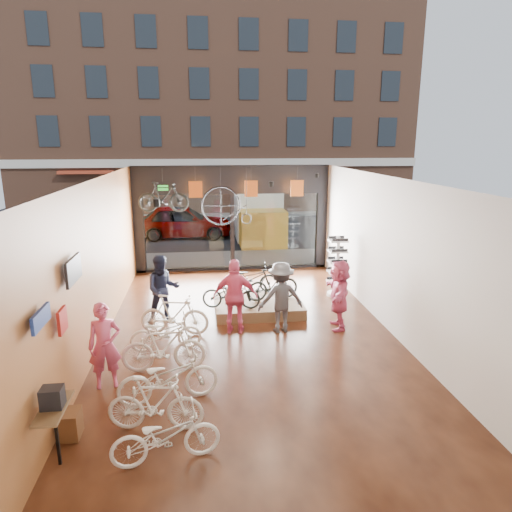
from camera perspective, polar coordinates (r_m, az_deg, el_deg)
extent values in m
cube|color=black|center=(11.39, -0.77, -9.92)|extent=(7.00, 12.00, 0.04)
cube|color=black|center=(10.43, -0.85, 9.73)|extent=(7.00, 12.00, 0.04)
cube|color=#A66733|center=(10.97, -19.43, -1.06)|extent=(0.04, 12.00, 3.80)
cube|color=beige|center=(11.65, 16.68, 0.02)|extent=(0.04, 12.00, 3.80)
cube|color=beige|center=(5.22, 6.53, -17.40)|extent=(7.00, 0.04, 3.80)
cube|color=#198C26|center=(16.35, -11.54, 8.35)|extent=(0.35, 0.06, 0.18)
cube|color=black|center=(25.78, -4.33, 3.76)|extent=(30.00, 18.00, 0.02)
cube|color=slate|center=(18.16, -3.19, -0.42)|extent=(30.00, 2.40, 0.12)
cube|color=slate|center=(29.71, -4.69, 5.28)|extent=(30.00, 2.00, 0.12)
cube|color=brown|center=(31.95, -5.14, 18.37)|extent=(26.00, 5.00, 14.00)
imported|color=gray|center=(22.68, -9.22, 4.30)|extent=(4.77, 1.92, 1.63)
imported|color=beige|center=(7.31, -11.22, -21.22)|extent=(1.68, 0.82, 0.85)
imported|color=beige|center=(7.97, -12.47, -17.59)|extent=(1.63, 0.66, 0.95)
imported|color=beige|center=(8.68, -10.92, -14.66)|extent=(1.92, 0.99, 0.96)
imported|color=beige|center=(9.72, -11.49, -11.16)|extent=(1.72, 0.49, 1.03)
imported|color=beige|center=(10.65, -11.21, -9.39)|extent=(1.64, 0.72, 0.84)
imported|color=beige|center=(11.39, -10.19, -7.24)|extent=(1.76, 0.80, 1.02)
cube|color=brown|center=(12.84, 0.26, -6.25)|extent=(2.40, 1.80, 0.30)
imported|color=black|center=(12.12, -3.13, -4.72)|extent=(1.62, 0.81, 0.81)
imported|color=black|center=(12.75, 2.12, -3.54)|extent=(1.56, 0.75, 0.90)
imported|color=black|center=(13.34, -0.70, -2.82)|extent=(1.68, 0.71, 0.86)
imported|color=#CC4C72|center=(9.30, -18.39, -10.57)|extent=(0.69, 0.53, 1.70)
imported|color=#161C33|center=(12.06, -11.57, -4.10)|extent=(0.99, 0.83, 1.81)
imported|color=#CC4C72|center=(11.20, -2.59, -5.08)|extent=(1.16, 0.63, 1.88)
imported|color=#3F3F44|center=(11.30, 3.13, -5.19)|extent=(1.22, 0.79, 1.77)
imported|color=#CC4C72|center=(11.68, 10.34, -4.75)|extent=(0.81, 1.71, 1.77)
imported|color=black|center=(14.69, -11.53, 7.23)|extent=(1.62, 0.60, 0.95)
cube|color=#CC5919|center=(15.62, -7.57, 8.25)|extent=(0.45, 0.03, 0.55)
cube|color=#CC5919|center=(15.71, -0.62, 8.40)|extent=(0.45, 0.03, 0.55)
cube|color=#CC5919|center=(15.96, 5.15, 8.44)|extent=(0.45, 0.03, 0.55)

